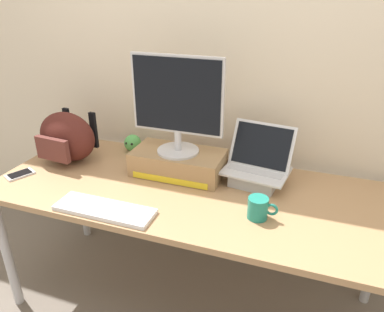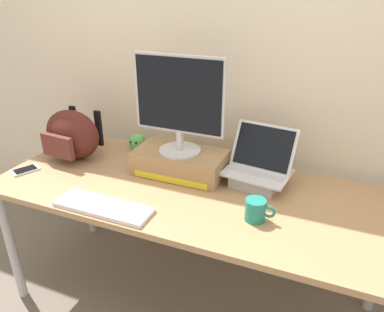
# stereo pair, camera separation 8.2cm
# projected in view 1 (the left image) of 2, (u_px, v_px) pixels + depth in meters

# --- Properties ---
(ground_plane) EXTENTS (20.00, 20.00, 0.00)m
(ground_plane) POSITION_uv_depth(u_px,v_px,m) (192.00, 301.00, 2.11)
(ground_plane) COLOR #70665B
(back_wall) EXTENTS (7.00, 0.10, 2.60)m
(back_wall) POSITION_uv_depth(u_px,v_px,m) (223.00, 55.00, 1.98)
(back_wall) COLOR beige
(back_wall) RESTS_ON ground
(desk) EXTENTS (1.98, 0.79, 0.74)m
(desk) POSITION_uv_depth(u_px,v_px,m) (192.00, 200.00, 1.82)
(desk) COLOR #A87F56
(desk) RESTS_ON ground
(toner_box_yellow) EXTENTS (0.47, 0.25, 0.13)m
(toner_box_yellow) POSITION_uv_depth(u_px,v_px,m) (178.00, 163.00, 1.92)
(toner_box_yellow) COLOR #9E7A51
(toner_box_yellow) RESTS_ON desk
(desktop_monitor) EXTENTS (0.47, 0.22, 0.49)m
(desktop_monitor) POSITION_uv_depth(u_px,v_px,m) (177.00, 104.00, 1.78)
(desktop_monitor) COLOR silver
(desktop_monitor) RESTS_ON toner_box_yellow
(open_laptop) EXTENTS (0.34, 0.28, 0.29)m
(open_laptop) POSITION_uv_depth(u_px,v_px,m) (257.00, 171.00, 1.84)
(open_laptop) COLOR #ADADB2
(open_laptop) RESTS_ON desk
(external_keyboard) EXTENTS (0.45, 0.14, 0.02)m
(external_keyboard) POSITION_uv_depth(u_px,v_px,m) (105.00, 209.00, 1.62)
(external_keyboard) COLOR white
(external_keyboard) RESTS_ON desk
(messenger_backpack) EXTENTS (0.36, 0.27, 0.28)m
(messenger_backpack) POSITION_uv_depth(u_px,v_px,m) (67.00, 137.00, 2.04)
(messenger_backpack) COLOR #4C1E19
(messenger_backpack) RESTS_ON desk
(coffee_mug) EXTENTS (0.13, 0.09, 0.10)m
(coffee_mug) POSITION_uv_depth(u_px,v_px,m) (258.00, 208.00, 1.56)
(coffee_mug) COLOR #1E7F70
(coffee_mug) RESTS_ON desk
(cell_phone) EXTENTS (0.13, 0.16, 0.01)m
(cell_phone) POSITION_uv_depth(u_px,v_px,m) (20.00, 174.00, 1.92)
(cell_phone) COLOR silver
(cell_phone) RESTS_ON desk
(plush_toy) EXTENTS (0.10, 0.10, 0.10)m
(plush_toy) POSITION_uv_depth(u_px,v_px,m) (133.00, 143.00, 2.19)
(plush_toy) COLOR #56B256
(plush_toy) RESTS_ON desk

